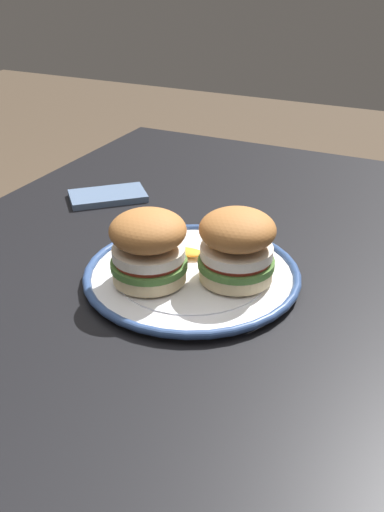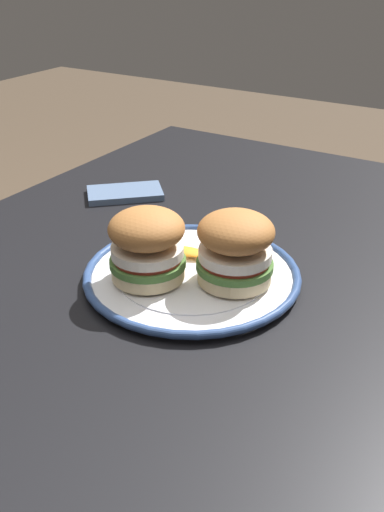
% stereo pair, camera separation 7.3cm
% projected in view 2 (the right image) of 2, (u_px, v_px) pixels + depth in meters
% --- Properties ---
extents(dining_table, '(1.28, 0.84, 0.72)m').
position_uv_depth(dining_table, '(171.00, 326.00, 0.92)').
color(dining_table, black).
rests_on(dining_table, ground).
extents(dinner_plate, '(0.31, 0.31, 0.02)m').
position_uv_depth(dinner_plate, '(192.00, 275.00, 0.84)').
color(dinner_plate, white).
rests_on(dinner_plate, dining_table).
extents(sandwich_half_left, '(0.14, 0.14, 0.10)m').
position_uv_depth(sandwich_half_left, '(235.00, 248.00, 0.78)').
color(sandwich_half_left, beige).
rests_on(sandwich_half_left, dinner_plate).
extents(sandwich_half_right, '(0.13, 0.13, 0.10)m').
position_uv_depth(sandwich_half_right, '(147.00, 244.00, 0.79)').
color(sandwich_half_right, beige).
rests_on(sandwich_half_right, dinner_plate).
extents(orange_peel_curled, '(0.06, 0.06, 0.01)m').
position_uv_depth(orange_peel_curled, '(151.00, 247.00, 0.89)').
color(orange_peel_curled, orange).
rests_on(orange_peel_curled, dinner_plate).
extents(orange_peel_strip_long, '(0.05, 0.08, 0.01)m').
position_uv_depth(orange_peel_strip_long, '(246.00, 248.00, 0.88)').
color(orange_peel_strip_long, orange).
rests_on(orange_peel_strip_long, dinner_plate).
extents(orange_peel_strip_short, '(0.04, 0.07, 0.01)m').
position_uv_depth(orange_peel_strip_short, '(187.00, 251.00, 0.87)').
color(orange_peel_strip_short, orange).
rests_on(orange_peel_strip_short, dinner_plate).
extents(folded_napkin, '(0.15, 0.16, 0.01)m').
position_uv_depth(folded_napkin, '(125.00, 193.00, 1.12)').
color(folded_napkin, slate).
rests_on(folded_napkin, dining_table).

